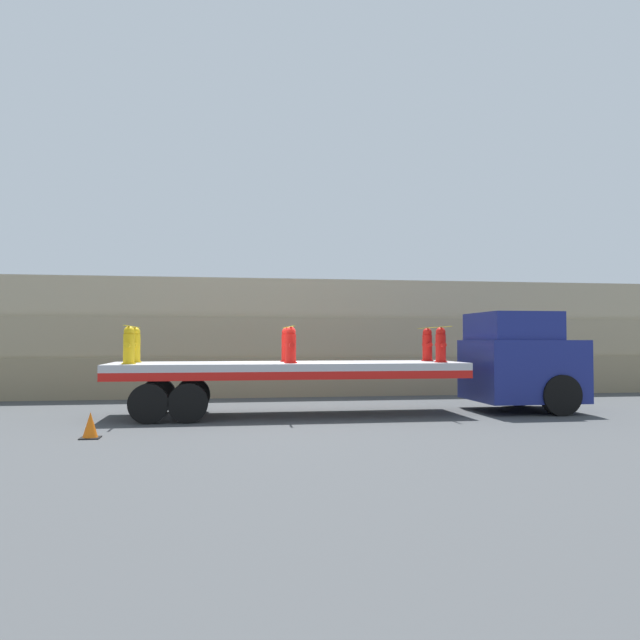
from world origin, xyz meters
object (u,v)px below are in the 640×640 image
Objects in this scene: fire_hydrant_red_far_2 at (427,345)px; traffic_cone at (90,426)px; fire_hydrant_yellow_far_0 at (135,345)px; fire_hydrant_red_far_1 at (286,345)px; fire_hydrant_yellow_near_0 at (129,346)px; truck_cab at (523,361)px; flatbed_trailer at (267,372)px; fire_hydrant_red_near_2 at (441,345)px; fire_hydrant_red_near_1 at (291,345)px.

traffic_cone is at bearing -155.43° from fire_hydrant_red_far_2.
fire_hydrant_yellow_far_0 is 4.00m from fire_hydrant_red_far_1.
traffic_cone is (-0.34, -2.71, -1.59)m from fire_hydrant_yellow_near_0.
truck_cab reaches higher than flatbed_trailer.
flatbed_trailer is at bearing 173.13° from fire_hydrant_red_near_2.
truck_cab is 2.98× the size of fire_hydrant_red_far_1.
truck_cab is 10.65m from fire_hydrant_yellow_far_0.
fire_hydrant_red_far_1 is (4.00, 0.00, 0.00)m from fire_hydrant_yellow_far_0.
truck_cab is 5.22× the size of traffic_cone.
fire_hydrant_red_far_1 is (-6.62, 0.55, 0.45)m from truck_cab.
flatbed_trailer is 9.90× the size of fire_hydrant_red_near_2.
flatbed_trailer is 4.66m from fire_hydrant_red_far_2.
fire_hydrant_red_far_2 is at bearing 6.87° from flatbed_trailer.
truck_cab reaches higher than fire_hydrant_red_near_1.
fire_hydrant_yellow_far_0 and fire_hydrant_red_near_2 have the same top height.
fire_hydrant_red_near_1 is 1.00× the size of fire_hydrant_red_near_2.
truck_cab is 2.98× the size of fire_hydrant_red_near_1.
traffic_cone is at bearing -163.42° from truck_cab.
flatbed_trailer is 9.90× the size of fire_hydrant_red_far_1.
fire_hydrant_red_near_1 and fire_hydrant_red_near_2 have the same top height.
truck_cab reaches higher than fire_hydrant_red_far_1.
fire_hydrant_yellow_near_0 is at bearing -164.61° from fire_hydrant_red_far_1.
fire_hydrant_red_near_1 is at bearing -90.00° from fire_hydrant_red_far_1.
traffic_cone is at bearing -148.00° from fire_hydrant_red_near_1.
fire_hydrant_red_far_2 is at bearing 0.00° from fire_hydrant_yellow_far_0.
fire_hydrant_red_far_1 is 1.00× the size of fire_hydrant_red_near_2.
fire_hydrant_yellow_far_0 reaches higher than flatbed_trailer.
fire_hydrant_red_far_2 is (0.00, 1.10, 0.00)m from fire_hydrant_red_near_2.
flatbed_trailer is at bearing -9.12° from fire_hydrant_yellow_far_0.
fire_hydrant_red_far_2 reaches higher than traffic_cone.
truck_cab is at bearing 0.00° from flatbed_trailer.
fire_hydrant_red_near_2 is 1.10m from fire_hydrant_red_far_2.
fire_hydrant_red_far_2 is 1.75× the size of traffic_cone.
fire_hydrant_yellow_far_0 is (-3.44, 0.55, 0.71)m from flatbed_trailer.
fire_hydrant_red_far_2 reaches higher than flatbed_trailer.
truck_cab is 0.30× the size of flatbed_trailer.
fire_hydrant_red_near_2 is at bearing -90.00° from fire_hydrant_red_far_2.
fire_hydrant_yellow_near_0 reaches higher than flatbed_trailer.
fire_hydrant_yellow_far_0 and fire_hydrant_red_far_1 have the same top height.
fire_hydrant_yellow_near_0 is 1.00× the size of fire_hydrant_red_near_2.
fire_hydrant_yellow_near_0 is 1.00× the size of fire_hydrant_yellow_far_0.
fire_hydrant_red_far_2 is at bearing 0.00° from fire_hydrant_red_far_1.
flatbed_trailer is 4.66m from fire_hydrant_red_near_2.
fire_hydrant_yellow_near_0 is (-3.44, -0.55, 0.71)m from flatbed_trailer.
fire_hydrant_red_near_2 is (-2.62, -0.55, 0.45)m from truck_cab.
fire_hydrant_red_far_1 is 4.00m from fire_hydrant_red_far_2.
fire_hydrant_red_far_1 is at bearing 175.24° from truck_cab.
fire_hydrant_yellow_near_0 and fire_hydrant_yellow_far_0 have the same top height.
traffic_cone is at bearing -95.09° from fire_hydrant_yellow_far_0.
fire_hydrant_yellow_far_0 is at bearing 177.03° from truck_cab.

